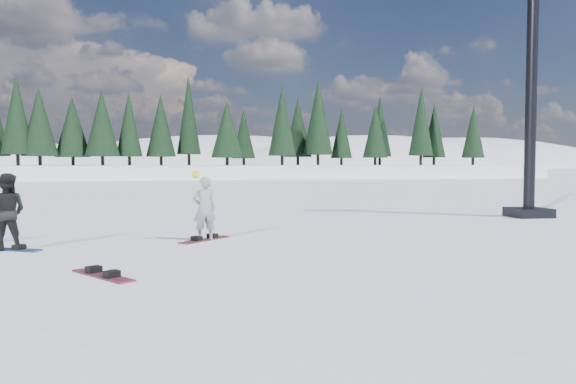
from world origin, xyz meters
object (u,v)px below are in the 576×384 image
object	(u,v)px
lift_tower	(531,118)
snowboarder_woman	(204,208)
snowboarder_man	(7,212)
snowboard_loose_b	(103,275)

from	to	relation	value
lift_tower	snowboarder_woman	size ratio (longest dim) A/B	4.94
snowboarder_woman	snowboarder_man	xyz separation A→B (m)	(-4.09, -0.63, 0.04)
lift_tower	snowboard_loose_b	bearing A→B (deg)	-147.20
lift_tower	snowboard_loose_b	distance (m)	15.10
lift_tower	snowboarder_woman	world-z (taller)	lift_tower
lift_tower	snowboarder_man	xyz separation A→B (m)	(-15.04, -4.12, -2.48)
snowboarder_man	snowboard_loose_b	size ratio (longest dim) A/B	1.07
snowboarder_man	snowboard_loose_b	bearing A→B (deg)	129.51
snowboard_loose_b	snowboarder_woman	bearing A→B (deg)	118.76
snowboarder_woman	snowboard_loose_b	distance (m)	4.34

